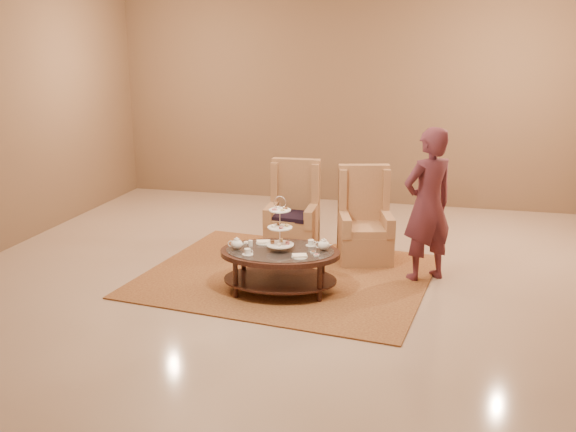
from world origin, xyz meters
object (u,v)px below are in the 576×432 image
(tea_table, at_px, (280,258))
(armchair_right, at_px, (364,229))
(armchair_left, at_px, (293,220))
(person, at_px, (428,205))

(tea_table, bearing_deg, armchair_right, 53.82)
(armchair_left, bearing_deg, armchair_right, -13.20)
(tea_table, relative_size, armchair_left, 1.19)
(armchair_left, distance_m, armchair_right, 0.98)
(tea_table, height_order, person, person)
(person, bearing_deg, armchair_left, -61.72)
(armchair_right, bearing_deg, person, -50.18)
(tea_table, xyz_separation_m, armchair_left, (-0.22, 1.52, 0.00))
(armchair_left, height_order, person, person)
(armchair_left, relative_size, armchair_right, 1.00)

